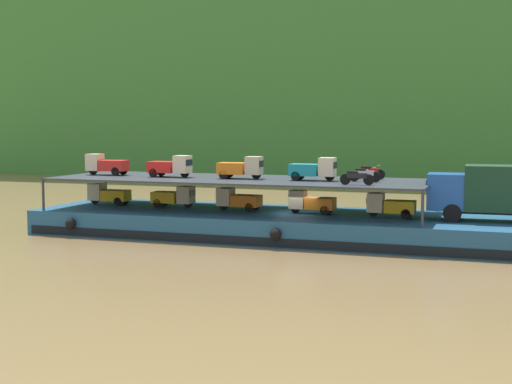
# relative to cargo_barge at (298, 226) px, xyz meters

# --- Properties ---
(ground_plane) EXTENTS (400.00, 400.00, 0.00)m
(ground_plane) POSITION_rel_cargo_barge_xyz_m (0.00, 0.02, -0.75)
(ground_plane) COLOR brown
(hillside_far_bank) EXTENTS (121.76, 34.70, 39.52)m
(hillside_far_bank) POSITION_rel_cargo_barge_xyz_m (0.00, 57.64, 21.51)
(hillside_far_bank) COLOR #387533
(hillside_far_bank) RESTS_ON ground
(cargo_barge) EXTENTS (32.54, 8.98, 1.50)m
(cargo_barge) POSITION_rel_cargo_barge_xyz_m (0.00, 0.00, 0.00)
(cargo_barge) COLOR navy
(cargo_barge) RESTS_ON ground
(covered_lorry) EXTENTS (7.92, 2.52, 3.10)m
(covered_lorry) POSITION_rel_cargo_barge_xyz_m (11.29, -0.08, 2.45)
(covered_lorry) COLOR #1E4C99
(covered_lorry) RESTS_ON cargo_barge
(cargo_rack) EXTENTS (23.34, 7.67, 2.00)m
(cargo_rack) POSITION_rel_cargo_barge_xyz_m (-3.80, 0.02, 2.69)
(cargo_rack) COLOR #2D333D
(cargo_rack) RESTS_ON cargo_barge
(mini_truck_lower_stern) EXTENTS (2.79, 1.29, 1.38)m
(mini_truck_lower_stern) POSITION_rel_cargo_barge_xyz_m (-13.25, 0.44, 1.44)
(mini_truck_lower_stern) COLOR gold
(mini_truck_lower_stern) RESTS_ON cargo_barge
(mini_truck_lower_aft) EXTENTS (2.75, 1.21, 1.38)m
(mini_truck_lower_aft) POSITION_rel_cargo_barge_xyz_m (-8.44, 0.50, 1.44)
(mini_truck_lower_aft) COLOR gold
(mini_truck_lower_aft) RESTS_ON cargo_barge
(mini_truck_lower_mid) EXTENTS (2.78, 1.26, 1.38)m
(mini_truck_lower_mid) POSITION_rel_cargo_barge_xyz_m (-3.88, 0.12, 1.44)
(mini_truck_lower_mid) COLOR orange
(mini_truck_lower_mid) RESTS_ON cargo_barge
(mini_truck_lower_fore) EXTENTS (2.75, 1.21, 1.38)m
(mini_truck_lower_fore) POSITION_rel_cargo_barge_xyz_m (0.81, 0.11, 1.44)
(mini_truck_lower_fore) COLOR orange
(mini_truck_lower_fore) RESTS_ON cargo_barge
(mini_truck_lower_bow) EXTENTS (2.74, 1.20, 1.38)m
(mini_truck_lower_bow) POSITION_rel_cargo_barge_xyz_m (5.56, -0.08, 1.44)
(mini_truck_lower_bow) COLOR gold
(mini_truck_lower_bow) RESTS_ON cargo_barge
(mini_truck_upper_stern) EXTENTS (2.77, 1.25, 1.38)m
(mini_truck_upper_stern) POSITION_rel_cargo_barge_xyz_m (-13.18, 0.14, 3.44)
(mini_truck_upper_stern) COLOR red
(mini_truck_upper_stern) RESTS_ON cargo_rack
(mini_truck_upper_mid) EXTENTS (2.77, 1.26, 1.38)m
(mini_truck_upper_mid) POSITION_rel_cargo_barge_xyz_m (-8.32, -0.21, 3.44)
(mini_truck_upper_mid) COLOR red
(mini_truck_upper_mid) RESTS_ON cargo_rack
(mini_truck_upper_fore) EXTENTS (2.78, 1.27, 1.38)m
(mini_truck_upper_fore) POSITION_rel_cargo_barge_xyz_m (-3.62, -0.07, 3.44)
(mini_truck_upper_fore) COLOR orange
(mini_truck_upper_fore) RESTS_ON cargo_rack
(mini_truck_upper_bow) EXTENTS (2.76, 1.23, 1.38)m
(mini_truck_upper_bow) POSITION_rel_cargo_barge_xyz_m (0.97, -0.01, 3.44)
(mini_truck_upper_bow) COLOR teal
(mini_truck_upper_bow) RESTS_ON cargo_rack
(motorcycle_upper_port) EXTENTS (1.90, 0.55, 0.87)m
(motorcycle_upper_port) POSITION_rel_cargo_barge_xyz_m (4.02, -2.28, 3.18)
(motorcycle_upper_port) COLOR black
(motorcycle_upper_port) RESTS_ON cargo_rack
(motorcycle_upper_centre) EXTENTS (1.90, 0.55, 0.87)m
(motorcycle_upper_centre) POSITION_rel_cargo_barge_xyz_m (4.02, 0.02, 3.18)
(motorcycle_upper_centre) COLOR black
(motorcycle_upper_centre) RESTS_ON cargo_rack
(motorcycle_upper_stbd) EXTENTS (1.90, 0.55, 0.87)m
(motorcycle_upper_stbd) POSITION_rel_cargo_barge_xyz_m (3.89, 2.32, 3.18)
(motorcycle_upper_stbd) COLOR black
(motorcycle_upper_stbd) RESTS_ON cargo_rack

